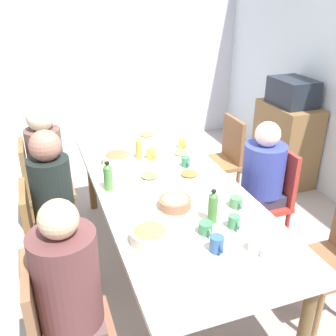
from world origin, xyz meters
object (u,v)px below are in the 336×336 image
Objects in this scene: chair_5 at (269,194)px; plate_3 at (181,154)px; person_5 at (262,176)px; side_cabinet at (285,144)px; dining_table at (168,194)px; person_0 at (71,289)px; cup_0 at (257,245)px; cup_4 at (152,153)px; cup_5 at (183,144)px; plate_2 at (189,175)px; chair_0 at (58,328)px; chair_4 at (40,184)px; bowl_1 at (118,158)px; cup_2 at (186,162)px; chair_2 at (47,237)px; bowl_0 at (175,202)px; plate_1 at (150,177)px; microwave at (293,92)px; plate_0 at (147,135)px; cup_7 at (216,244)px; cup_3 at (234,222)px; cup_1 at (236,202)px; chair_1 at (223,156)px; person_2 at (56,205)px; bottle_0 at (213,207)px; bottle_2 at (108,177)px; cup_6 at (206,228)px; person_4 at (48,160)px; bottle_1 at (139,148)px.

plate_3 is (-0.48, -0.59, 0.25)m from chair_5.
side_cabinet is at bearing 136.27° from person_5.
dining_table is 1.14m from person_0.
cup_4 is (-1.38, -0.17, 0.01)m from cup_0.
plate_2 is at bearing -16.53° from cup_5.
dining_table is at bearing -65.96° from plate_2.
chair_4 is at bearing 180.00° from chair_0.
person_0 reaches higher than bowl_1.
plate_2 is at bearing -13.99° from cup_2.
chair_2 is 0.82m from chair_4.
dining_table is at bearing -90.00° from person_5.
plate_2 is 1.10× the size of bowl_0.
plate_1 is at bearing -100.56° from person_5.
microwave reaches higher than cup_2.
chair_4 is 1.24m from plate_3.
cup_2 is (0.74, 0.10, 0.03)m from plate_0.
plate_0 is 2.24× the size of cup_7.
cup_3 is 0.99× the size of cup_5.
plate_1 is 2.31× the size of cup_3.
plate_3 is at bearing 169.70° from cup_2.
cup_5 reaches higher than plate_2.
cup_1 is at bearing 164.82° from cup_0.
chair_1 and side_cabinet have the same top height.
person_2 is at bearing -76.86° from plate_1.
person_5 reaches higher than plate_0.
plate_1 is 0.72m from bottle_0.
person_5 is 9.24× the size of cup_4.
bowl_1 is at bearing 158.60° from bottle_2.
cup_1 is 0.38m from cup_6.
person_0 is 1.38× the size of side_cabinet.
chair_4 is at bearing -115.97° from person_5.
cup_6 is at bearing 52.46° from person_2.
chair_1 is at bearing -76.99° from microwave.
chair_2 reaches higher than bowl_0.
person_5 is 4.55× the size of bowl_1.
plate_1 is 0.34m from bottle_2.
bottle_0 is at bearing 33.84° from person_4.
side_cabinet reaches higher than plate_1.
chair_1 reaches higher than cup_4.
chair_1 is 0.78× the size of person_5.
cup_7 is at bearing 10.62° from bowl_1.
chair_2 is at bearing -90.00° from person_5.
chair_0 is at bearing -73.32° from bottle_0.
cup_0 is at bearing 70.64° from cup_7.
plate_3 is 1.14m from cup_6.
cup_7 is 0.53× the size of bottle_2.
bottle_1 is (-0.39, 0.03, 0.08)m from plate_1.
cup_7 is at bearing -1.80° from cup_4.
bowl_1 is at bearing -148.34° from cup_1.
cup_7 reaches higher than plate_3.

